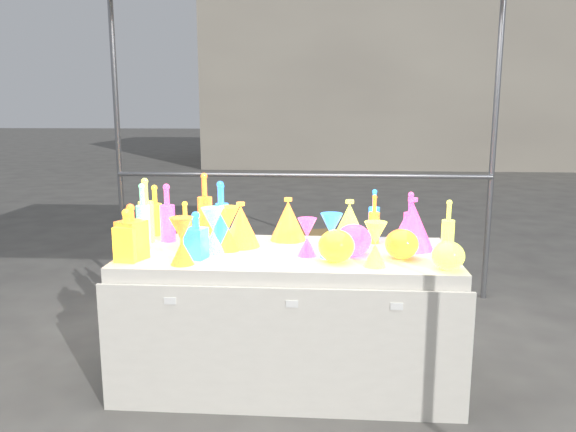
# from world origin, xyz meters

# --- Properties ---
(ground) EXTENTS (80.00, 80.00, 0.00)m
(ground) POSITION_xyz_m (0.00, 0.00, 0.00)
(ground) COLOR slate
(ground) RESTS_ON ground
(display_table) EXTENTS (1.84, 0.83, 0.75)m
(display_table) POSITION_xyz_m (0.00, -0.01, 0.37)
(display_table) COLOR silver
(display_table) RESTS_ON ground
(background_building) EXTENTS (14.00, 6.00, 6.00)m
(background_building) POSITION_xyz_m (4.00, 14.00, 3.00)
(background_building) COLOR #A19886
(background_building) RESTS_ON ground
(cardboard_box_closed) EXTENTS (0.56, 0.46, 0.35)m
(cardboard_box_closed) POSITION_xyz_m (0.10, 2.27, 0.18)
(cardboard_box_closed) COLOR olive
(cardboard_box_closed) RESTS_ON ground
(cardboard_box_flat) EXTENTS (0.81, 0.69, 0.06)m
(cardboard_box_flat) POSITION_xyz_m (0.20, 2.06, 0.03)
(cardboard_box_flat) COLOR olive
(cardboard_box_flat) RESTS_ON ground
(bottle_0) EXTENTS (0.11, 0.11, 0.32)m
(bottle_0) POSITION_xyz_m (-0.85, 0.35, 0.91)
(bottle_0) COLOR red
(bottle_0) RESTS_ON display_table
(bottle_1) EXTENTS (0.08, 0.08, 0.34)m
(bottle_1) POSITION_xyz_m (-0.42, 0.31, 0.92)
(bottle_1) COLOR #1A913D
(bottle_1) RESTS_ON display_table
(bottle_2) EXTENTS (0.12, 0.12, 0.40)m
(bottle_2) POSITION_xyz_m (-0.52, 0.26, 0.95)
(bottle_2) COLOR yellow
(bottle_2) RESTS_ON display_table
(bottle_3) EXTENTS (0.10, 0.10, 0.34)m
(bottle_3) POSITION_xyz_m (-0.73, 0.20, 0.92)
(bottle_3) COLOR blue
(bottle_3) RESTS_ON display_table
(bottle_4) EXTENTS (0.11, 0.11, 0.38)m
(bottle_4) POSITION_xyz_m (-0.85, 0.18, 0.94)
(bottle_4) COLOR #125975
(bottle_4) RESTS_ON display_table
(bottle_5) EXTENTS (0.09, 0.09, 0.36)m
(bottle_5) POSITION_xyz_m (-0.85, 0.12, 0.93)
(bottle_5) COLOR #D72B8F
(bottle_5) RESTS_ON display_table
(bottle_6) EXTENTS (0.09, 0.09, 0.27)m
(bottle_6) POSITION_xyz_m (-0.58, 0.05, 0.88)
(bottle_6) COLOR red
(bottle_6) RESTS_ON display_table
(bottle_7) EXTENTS (0.12, 0.12, 0.38)m
(bottle_7) POSITION_xyz_m (-0.38, 0.06, 0.94)
(bottle_7) COLOR #1A913D
(bottle_7) RESTS_ON display_table
(decanter_0) EXTENTS (0.13, 0.13, 0.27)m
(decanter_0) POSITION_xyz_m (-0.81, -0.25, 0.89)
(decanter_0) COLOR red
(decanter_0) RESTS_ON display_table
(decanter_1) EXTENTS (0.16, 0.16, 0.29)m
(decanter_1) POSITION_xyz_m (-0.80, -0.22, 0.90)
(decanter_1) COLOR yellow
(decanter_1) RESTS_ON display_table
(decanter_2) EXTENTS (0.12, 0.12, 0.25)m
(decanter_2) POSITION_xyz_m (-0.47, -0.18, 0.88)
(decanter_2) COLOR #1A913D
(decanter_2) RESTS_ON display_table
(hourglass_0) EXTENTS (0.13, 0.13, 0.24)m
(hourglass_0) POSITION_xyz_m (-0.52, -0.30, 0.87)
(hourglass_0) COLOR yellow
(hourglass_0) RESTS_ON display_table
(hourglass_1) EXTENTS (0.11, 0.11, 0.21)m
(hourglass_1) POSITION_xyz_m (0.11, -0.09, 0.85)
(hourglass_1) COLOR blue
(hourglass_1) RESTS_ON display_table
(hourglass_2) EXTENTS (0.12, 0.12, 0.23)m
(hourglass_2) POSITION_xyz_m (0.45, -0.26, 0.86)
(hourglass_2) COLOR #125975
(hourglass_2) RESTS_ON display_table
(hourglass_3) EXTENTS (0.14, 0.14, 0.25)m
(hourglass_3) POSITION_xyz_m (-0.41, -0.05, 0.88)
(hourglass_3) COLOR #D72B8F
(hourglass_3) RESTS_ON display_table
(hourglass_4) EXTENTS (0.16, 0.16, 0.25)m
(hourglass_4) POSITION_xyz_m (-0.33, 0.00, 0.87)
(hourglass_4) COLOR red
(hourglass_4) RESTS_ON display_table
(hourglass_5) EXTENTS (0.14, 0.14, 0.24)m
(hourglass_5) POSITION_xyz_m (0.24, -0.11, 0.87)
(hourglass_5) COLOR #1A913D
(hourglass_5) RESTS_ON display_table
(globe_0) EXTENTS (0.22, 0.22, 0.15)m
(globe_0) POSITION_xyz_m (0.26, -0.20, 0.82)
(globe_0) COLOR red
(globe_0) RESTS_ON display_table
(globe_1) EXTENTS (0.20, 0.20, 0.13)m
(globe_1) POSITION_xyz_m (0.80, -0.30, 0.81)
(globe_1) COLOR #125975
(globe_1) RESTS_ON display_table
(globe_2) EXTENTS (0.19, 0.19, 0.14)m
(globe_2) POSITION_xyz_m (0.61, -0.11, 0.82)
(globe_2) COLOR yellow
(globe_2) RESTS_ON display_table
(globe_3) EXTENTS (0.21, 0.21, 0.15)m
(globe_3) POSITION_xyz_m (0.36, -0.06, 0.83)
(globe_3) COLOR blue
(globe_3) RESTS_ON display_table
(lampshade_0) EXTENTS (0.22, 0.22, 0.26)m
(lampshade_0) POSITION_xyz_m (-0.28, 0.10, 0.88)
(lampshade_0) COLOR yellow
(lampshade_0) RESTS_ON display_table
(lampshade_1) EXTENTS (0.24, 0.24, 0.26)m
(lampshade_1) POSITION_xyz_m (-0.02, 0.28, 0.88)
(lampshade_1) COLOR yellow
(lampshade_1) RESTS_ON display_table
(lampshade_2) EXTENTS (0.27, 0.27, 0.29)m
(lampshade_2) POSITION_xyz_m (0.69, 0.11, 0.90)
(lampshade_2) COLOR blue
(lampshade_2) RESTS_ON display_table
(lampshade_3) EXTENTS (0.30, 0.30, 0.26)m
(lampshade_3) POSITION_xyz_m (0.34, 0.18, 0.88)
(lampshade_3) COLOR #125975
(lampshade_3) RESTS_ON display_table
(bottle_8) EXTENTS (0.09, 0.09, 0.30)m
(bottle_8) POSITION_xyz_m (0.50, 0.36, 0.90)
(bottle_8) COLOR #1A913D
(bottle_8) RESTS_ON display_table
(bottle_9) EXTENTS (0.07, 0.07, 0.29)m
(bottle_9) POSITION_xyz_m (0.49, 0.23, 0.89)
(bottle_9) COLOR yellow
(bottle_9) RESTS_ON display_table
(bottle_10) EXTENTS (0.09, 0.09, 0.32)m
(bottle_10) POSITION_xyz_m (0.68, 0.12, 0.91)
(bottle_10) COLOR blue
(bottle_10) RESTS_ON display_table
(bottle_11) EXTENTS (0.09, 0.09, 0.30)m
(bottle_11) POSITION_xyz_m (0.86, -0.02, 0.90)
(bottle_11) COLOR #125975
(bottle_11) RESTS_ON display_table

